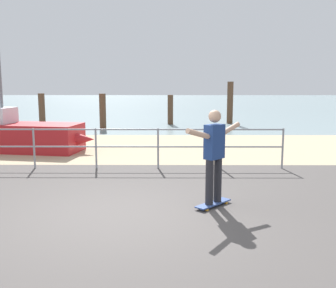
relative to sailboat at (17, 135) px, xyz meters
The scene contains 11 objects.
ground_plane 8.26m from the sailboat, 60.58° to the right, with size 24.00×10.00×0.04m, color #514C49.
beach_strip 4.16m from the sailboat, 11.46° to the left, with size 24.00×6.00×0.04m, color tan.
sea_surface 29.11m from the sailboat, 82.00° to the left, with size 72.00×50.00×0.04m, color #849EA3.
railing_fence 2.96m from the sailboat, 60.91° to the right, with size 12.71×0.05×1.05m.
sailboat is the anchor object (origin of this frame).
skateboard 8.07m from the sailboat, 45.18° to the right, with size 0.70×0.72×0.08m.
skateboarder 8.07m from the sailboat, 45.18° to the right, with size 1.06×1.11×1.65m.
groyne_post_0 7.03m from the sailboat, 101.48° to the left, with size 0.31×0.31×1.65m, color #513826.
groyne_post_1 6.18m from the sailboat, 73.46° to the left, with size 0.31×0.31×1.67m, color #513826.
groyne_post_2 9.42m from the sailboat, 58.57° to the left, with size 0.29×0.29×1.54m, color #513826.
groyne_post_3 11.73m from the sailboat, 46.49° to the left, with size 0.32×0.32×2.22m, color #513826.
Camera 1 is at (0.87, -6.33, 2.21)m, focal length 42.36 mm.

